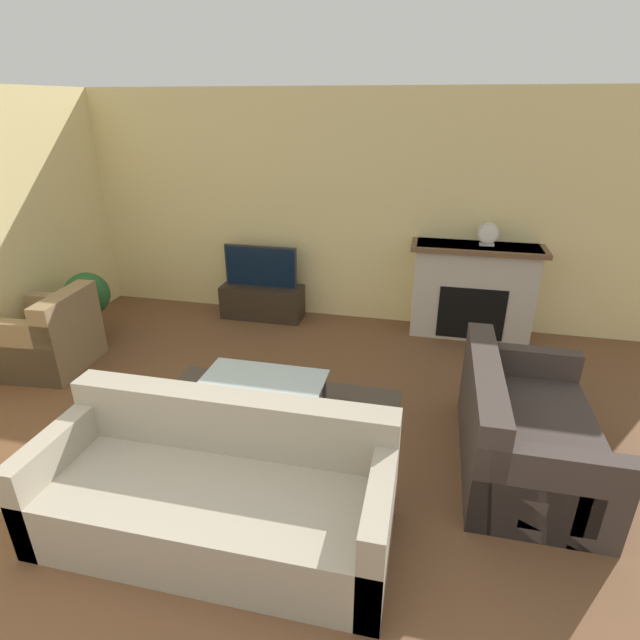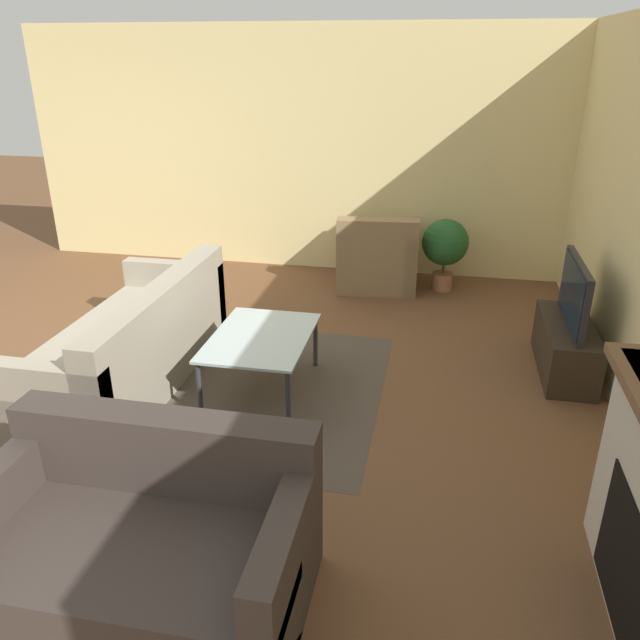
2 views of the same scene
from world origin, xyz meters
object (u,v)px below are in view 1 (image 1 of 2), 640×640
object	(u,v)px
tv	(261,267)
armchair_by_window	(51,340)
couch_loveseat	(522,433)
potted_plant	(88,297)
coffee_table	(259,389)
mantel_clock	(488,234)
couch_sectional	(217,493)

from	to	relation	value
tv	armchair_by_window	xyz separation A→B (m)	(-1.68, -1.72, -0.37)
couch_loveseat	potted_plant	world-z (taller)	couch_loveseat
couch_loveseat	armchair_by_window	size ratio (longest dim) A/B	1.66
coffee_table	mantel_clock	world-z (taller)	mantel_clock
armchair_by_window	potted_plant	size ratio (longest dim) A/B	1.17
tv	armchair_by_window	bearing A→B (deg)	-134.42
couch_loveseat	couch_sectional	bearing A→B (deg)	118.82
couch_loveseat	armchair_by_window	world-z (taller)	same
tv	coffee_table	world-z (taller)	tv
mantel_clock	couch_sectional	bearing A→B (deg)	-117.42
couch_sectional	coffee_table	size ratio (longest dim) A/B	2.16
couch_loveseat	mantel_clock	bearing A→B (deg)	4.36
potted_plant	tv	bearing A→B (deg)	29.98
tv	mantel_clock	bearing A→B (deg)	1.25
armchair_by_window	potted_plant	bearing A→B (deg)	178.87
couch_loveseat	mantel_clock	xyz separation A→B (m)	(-0.18, 2.34, 0.92)
couch_loveseat	coffee_table	xyz separation A→B (m)	(-2.03, -0.03, 0.12)
coffee_table	potted_plant	bearing A→B (deg)	152.38
armchair_by_window	mantel_clock	xyz separation A→B (m)	(4.31, 1.78, 0.91)
couch_loveseat	armchair_by_window	distance (m)	4.52
potted_plant	couch_sectional	bearing A→B (deg)	-42.37
couch_loveseat	potted_plant	bearing A→B (deg)	74.20
tv	coffee_table	size ratio (longest dim) A/B	0.90
couch_sectional	couch_loveseat	size ratio (longest dim) A/B	1.44
couch_loveseat	potted_plant	size ratio (longest dim) A/B	1.95
coffee_table	mantel_clock	bearing A→B (deg)	52.07
tv	potted_plant	size ratio (longest dim) A/B	1.17
couch_sectional	mantel_clock	xyz separation A→B (m)	(1.77, 3.42, 0.93)
couch_loveseat	armchair_by_window	bearing A→B (deg)	82.80
coffee_table	mantel_clock	size ratio (longest dim) A/B	4.02
potted_plant	mantel_clock	distance (m)	4.54
tv	mantel_clock	xyz separation A→B (m)	(2.62, 0.06, 0.54)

